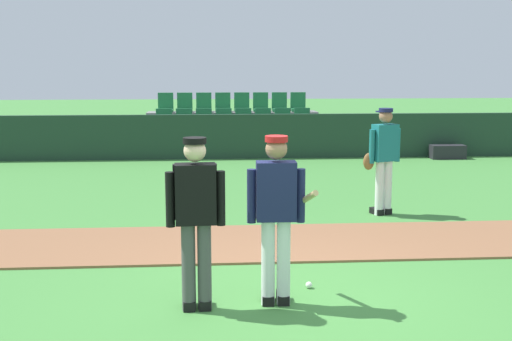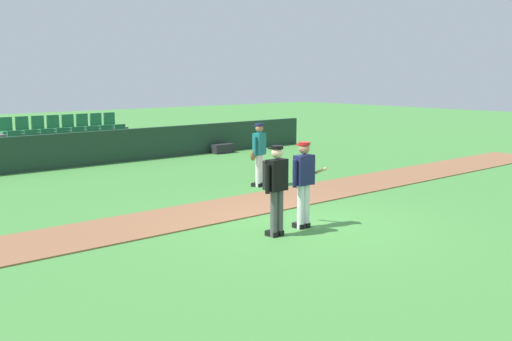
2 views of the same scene
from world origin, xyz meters
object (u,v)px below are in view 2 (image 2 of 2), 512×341
(runner_teal_jersey, at_px, (259,152))
(equipment_bag, at_px, (223,149))
(umpire_home_plate, at_px, (276,185))
(baseball, at_px, (302,219))
(batter_navy_jersey, at_px, (304,181))

(runner_teal_jersey, relative_size, equipment_bag, 1.96)
(runner_teal_jersey, xyz_separation_m, equipment_bag, (3.43, 6.22, -0.78))
(umpire_home_plate, height_order, equipment_bag, umpire_home_plate)
(runner_teal_jersey, bearing_deg, equipment_bag, 61.15)
(runner_teal_jersey, relative_size, baseball, 23.78)
(batter_navy_jersey, relative_size, baseball, 23.78)
(umpire_home_plate, distance_m, baseball, 1.65)
(equipment_bag, bearing_deg, umpire_home_plate, -122.09)
(baseball, xyz_separation_m, equipment_bag, (5.19, 9.71, 0.14))
(baseball, bearing_deg, umpire_home_plate, -156.64)
(batter_navy_jersey, distance_m, baseball, 1.12)
(runner_teal_jersey, distance_m, baseball, 4.01)
(umpire_home_plate, height_order, baseball, umpire_home_plate)
(batter_navy_jersey, relative_size, runner_teal_jersey, 1.00)
(umpire_home_plate, relative_size, baseball, 23.78)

